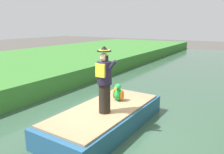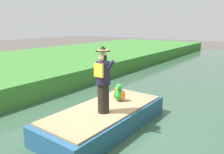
# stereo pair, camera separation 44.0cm
# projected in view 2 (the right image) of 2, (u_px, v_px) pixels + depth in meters

# --- Properties ---
(ground_plane) EXTENTS (80.00, 80.00, 0.00)m
(ground_plane) POSITION_uv_depth(u_px,v_px,m) (102.00, 131.00, 6.60)
(ground_plane) COLOR #4C4742
(canal_water) EXTENTS (7.11, 48.00, 0.10)m
(canal_water) POSITION_uv_depth(u_px,v_px,m) (102.00, 130.00, 6.59)
(canal_water) COLOR #33513D
(canal_water) RESTS_ON ground
(boat) EXTENTS (1.85, 4.22, 0.61)m
(boat) POSITION_uv_depth(u_px,v_px,m) (105.00, 117.00, 6.61)
(boat) COLOR #23517A
(boat) RESTS_ON canal_water
(person_pirate) EXTENTS (0.61, 0.42, 1.85)m
(person_pirate) POSITION_uv_depth(u_px,v_px,m) (103.00, 80.00, 5.99)
(person_pirate) COLOR black
(person_pirate) RESTS_ON boat
(parrot_plush) EXTENTS (0.36, 0.35, 0.57)m
(parrot_plush) POSITION_uv_depth(u_px,v_px,m) (119.00, 94.00, 7.08)
(parrot_plush) COLOR green
(parrot_plush) RESTS_ON boat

